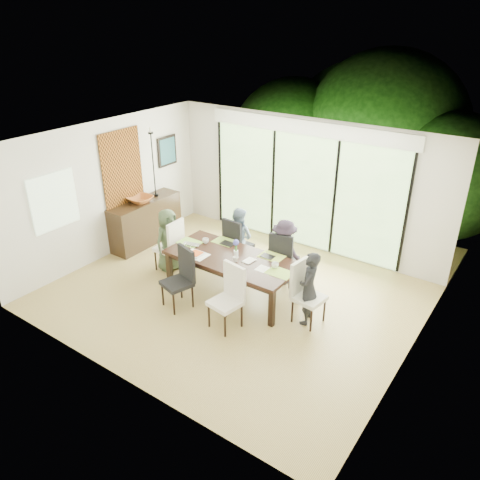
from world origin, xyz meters
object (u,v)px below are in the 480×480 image
Objects in this scene: chair_right_end at (310,294)px; cup_b at (236,259)px; chair_near_right at (225,298)px; person_far_left at (238,238)px; bowl at (140,199)px; chair_near_left at (176,279)px; chair_far_right at (284,256)px; sideboard at (146,222)px; person_left_end at (168,240)px; laptop at (190,245)px; cup_c at (275,265)px; chair_left_end at (168,244)px; vase at (236,254)px; table_top at (232,258)px; cup_a at (205,241)px; chair_far_left at (239,242)px; person_right_end at (309,288)px.

chair_right_end reaches higher than cup_b.
chair_right_end and chair_near_right have the same top height.
bowl is (-2.24, -0.34, 0.40)m from person_far_left.
chair_far_right is at bearing 75.44° from chair_near_left.
sideboard is at bearing 166.33° from cup_b.
person_left_end reaches higher than chair_far_right.
laptop is 1.98m from sideboard.
person_left_end is at bearing 39.37° from person_far_left.
sideboard is (-2.19, 1.46, -0.05)m from chair_near_left.
cup_c is at bearing 98.77° from chair_far_right.
chair_left_end reaches higher than vase.
cup_a is (-0.70, 0.15, 0.07)m from table_top.
chair_right_end is 0.85× the size of person_left_end.
chair_far_right is 2.02m from chair_near_left.
person_far_left is at bearing 122.83° from cup_b.
chair_far_left reaches higher than laptop.
chair_left_end is at bearing 97.47° from chair_right_end.
person_right_end is at bearing 4.30° from cup_b.
laptop is at bearing 180.00° from cup_b.
person_far_left is at bearing 74.42° from chair_right_end.
sideboard is (-1.19, 0.59, -0.05)m from chair_left_end.
chair_left_end is 0.09m from person_left_end.
person_far_left is at bearing 53.86° from laptop.
laptop is at bearing 78.61° from chair_left_end.
bowl is at bearing -3.34° from chair_far_right.
cup_c is (-0.68, 0.10, 0.15)m from person_right_end.
sideboard reaches higher than laptop.
laptop is at bearing -173.29° from table_top.
cup_b is at bearing -11.75° from bowl.
person_far_left is at bearing 118.47° from table_top.
bowl is at bearing -90.00° from sideboard.
chair_near_right is 2.09× the size of bowl.
chair_near_right is 9.17× the size of vase.
person_right_end reaches higher than chair_left_end.
chair_near_left is 2.09× the size of bowl.
chair_near_left reaches higher than cup_c.
cup_a is 1.50m from cup_c.
cup_b is (0.10, -0.15, -0.01)m from vase.
chair_far_right is at bearing 57.09° from table_top.
chair_right_end is 3.33× the size of laptop.
vase is at bearing -3.41° from laptop.
vase is at bearing 125.40° from chair_near_right.
cup_c is (1.50, -0.05, 0.00)m from cup_a.
cup_c is at bearing -5.96° from laptop.
cup_b is (-0.35, 0.77, 0.24)m from chair_near_right.
chair_near_right is (0.95, -1.72, 0.00)m from chair_far_left.
chair_far_left is (1.05, 0.85, 0.00)m from chair_left_end.
sideboard is at bearing 168.83° from vase.
cup_a is (0.15, 0.25, 0.03)m from laptop.
bowl is (-4.19, 0.49, 0.49)m from chair_right_end.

